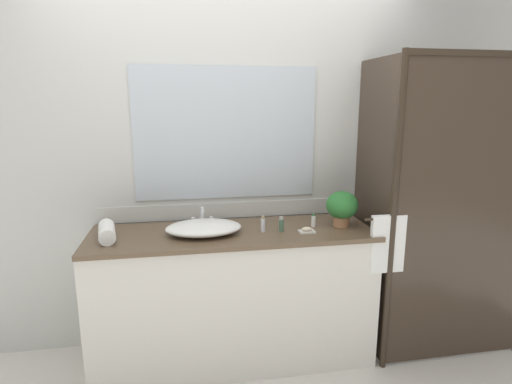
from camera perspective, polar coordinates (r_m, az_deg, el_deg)
The scene contains 12 objects.
ground_plane at distance 3.04m, azimuth -3.00°, elevation -21.81°, with size 8.00×8.00×0.00m, color silver.
wall_back_with_mirror at distance 2.88m, azimuth -4.14°, elevation 4.32°, with size 4.40×0.06×2.60m.
vanity_cabinet at distance 2.82m, azimuth -3.13°, elevation -14.10°, with size 1.80×0.58×0.90m.
shower_enclosure at distance 2.87m, azimuth 23.37°, elevation -2.53°, with size 1.20×0.59×2.00m.
sink_basin at distance 2.60m, azimuth -7.26°, elevation -4.92°, with size 0.47×0.33×0.08m, color white.
faucet at distance 2.75m, azimuth -7.44°, elevation -3.82°, with size 0.17×0.13×0.13m.
potted_plant at distance 2.77m, azimuth 11.81°, elevation -1.97°, with size 0.21×0.21×0.23m.
soap_dish at distance 2.62m, azimuth 7.04°, elevation -5.30°, with size 0.10×0.07×0.04m.
amenity_bottle_shampoo at distance 2.61m, azimuth 0.97°, elevation -4.51°, with size 0.03×0.03×0.10m.
amenity_bottle_lotion at distance 2.73m, azimuth 7.98°, elevation -3.96°, with size 0.03×0.03×0.09m.
amenity_bottle_body_wash at distance 2.63m, azimuth 3.51°, elevation -4.50°, with size 0.03×0.03×0.10m.
rolled_towel_near_edge at distance 2.62m, azimuth -19.95°, elevation -5.21°, with size 0.10×0.10×0.26m, color white.
Camera 1 is at (-0.29, -2.50, 1.71)m, focal length 28.90 mm.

